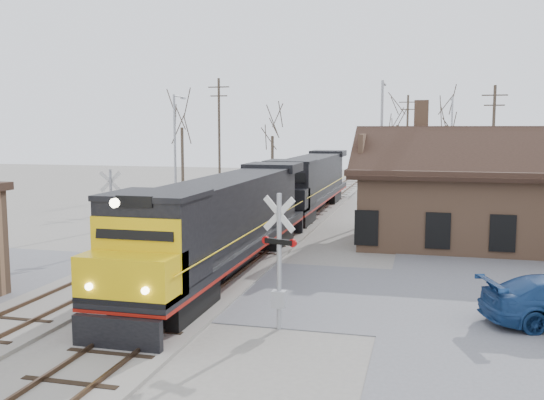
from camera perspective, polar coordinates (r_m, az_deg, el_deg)
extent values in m
plane|color=gray|center=(24.82, -5.86, -7.99)|extent=(140.00, 140.00, 0.00)
cube|color=slate|center=(24.82, -5.86, -7.96)|extent=(60.00, 9.00, 0.03)
cube|color=gray|center=(38.94, 1.73, -2.46)|extent=(3.40, 90.00, 0.12)
cube|color=#473323|center=(39.08, 0.71, -2.26)|extent=(0.08, 90.00, 0.14)
cube|color=#473323|center=(38.78, 2.77, -2.34)|extent=(0.08, 90.00, 0.14)
cube|color=gray|center=(40.14, -4.56, -2.20)|extent=(3.40, 90.00, 0.12)
cube|color=#473323|center=(40.36, -5.52, -2.01)|extent=(0.08, 90.00, 0.14)
cube|color=#473323|center=(39.90, -3.58, -2.09)|extent=(0.08, 90.00, 0.14)
cube|color=#946A4C|center=(34.99, 20.18, -0.72)|extent=(14.00, 8.00, 4.00)
cube|color=black|center=(34.79, 20.32, 2.71)|extent=(15.20, 9.20, 0.30)
cube|color=black|center=(32.46, 20.82, 4.19)|extent=(15.00, 4.71, 2.66)
cube|color=black|center=(37.03, 20.02, 4.49)|extent=(15.00, 4.71, 2.66)
cube|color=#946A4C|center=(36.03, 13.86, 7.36)|extent=(0.80, 0.80, 2.20)
cube|color=black|center=(21.02, -9.77, -9.29)|extent=(2.42, 3.87, 0.97)
cube|color=black|center=(32.62, -0.75, -3.43)|extent=(2.42, 3.87, 0.97)
cube|color=black|center=(26.55, -4.27, -4.11)|extent=(2.90, 19.37, 0.34)
cube|color=maroon|center=(26.59, -4.27, -4.56)|extent=(2.92, 19.37, 0.12)
cube|color=black|center=(27.45, -3.50, -0.57)|extent=(2.52, 14.04, 2.71)
cube|color=black|center=(19.73, -10.93, -3.59)|extent=(2.90, 2.71, 2.71)
cube|color=yellow|center=(18.46, -13.05, -6.97)|extent=(2.90, 1.74, 1.36)
cube|color=black|center=(18.04, -14.37, -12.14)|extent=(2.71, 0.25, 0.97)
cylinder|color=#FFF2CC|center=(17.28, -14.60, -0.28)|extent=(0.27, 0.10, 0.27)
cube|color=black|center=(39.60, 1.97, -1.62)|extent=(2.42, 3.87, 0.97)
cube|color=black|center=(51.87, 4.93, 0.36)|extent=(2.42, 3.87, 0.97)
cube|color=black|center=(45.63, 3.66, 0.47)|extent=(2.90, 19.37, 0.34)
cube|color=maroon|center=(45.65, 3.66, 0.20)|extent=(2.92, 19.37, 0.12)
cube|color=black|center=(46.67, 3.95, 2.46)|extent=(2.52, 14.04, 2.71)
cube|color=black|center=(38.49, 1.71, 1.55)|extent=(2.90, 2.71, 2.71)
cube|color=black|center=(36.98, 1.15, 0.06)|extent=(2.90, 1.74, 1.36)
cube|color=black|center=(36.24, 0.80, -2.40)|extent=(2.71, 0.25, 0.97)
cylinder|color=#A5A8AD|center=(19.00, 0.67, -5.85)|extent=(0.15, 0.15, 4.32)
cube|color=silver|center=(18.72, 0.68, -1.33)|extent=(1.10, 0.36, 1.13)
cube|color=silver|center=(18.72, 0.68, -1.33)|extent=(1.10, 0.36, 1.13)
cube|color=black|center=(18.87, 0.67, -3.93)|extent=(0.97, 0.42, 0.16)
cylinder|color=#B20C0C|center=(19.11, -0.59, -3.79)|extent=(0.27, 0.15, 0.26)
cylinder|color=#B20C0C|center=(18.63, 1.97, -4.07)|extent=(0.27, 0.15, 0.26)
cube|color=#A5A8AD|center=(19.29, 0.67, -9.30)|extent=(0.43, 0.32, 0.54)
cylinder|color=#A5A8AD|center=(32.21, -14.88, -0.94)|extent=(0.15, 0.15, 4.23)
cube|color=silver|center=(32.05, -14.96, 1.69)|extent=(1.03, 0.48, 1.11)
cube|color=silver|center=(32.05, -14.96, 1.69)|extent=(1.03, 0.48, 1.11)
cube|color=black|center=(32.13, -14.91, 0.18)|extent=(0.93, 0.52, 0.16)
cylinder|color=#B20C0C|center=(32.09, -14.06, 0.20)|extent=(0.26, 0.18, 0.25)
cylinder|color=#B20C0C|center=(32.18, -15.75, 0.17)|extent=(0.26, 0.18, 0.25)
cube|color=#A5A8AD|center=(32.38, -14.81, -2.98)|extent=(0.42, 0.32, 0.53)
cylinder|color=#A5A8AD|center=(43.47, -9.11, 4.09)|extent=(0.18, 0.18, 8.67)
cylinder|color=#A5A8AD|center=(44.31, -8.75, 9.62)|extent=(0.12, 1.80, 0.12)
cube|color=#A5A8AD|center=(45.05, -8.34, 9.45)|extent=(0.25, 0.50, 0.12)
cylinder|color=#A5A8AD|center=(41.86, 10.23, 4.54)|extent=(0.18, 0.18, 9.51)
cylinder|color=#A5A8AD|center=(42.84, 10.45, 10.81)|extent=(0.12, 1.80, 0.12)
cube|color=#A5A8AD|center=(43.63, 10.52, 10.60)|extent=(0.25, 0.50, 0.12)
cylinder|color=#A5A8AD|center=(59.76, 16.49, 4.88)|extent=(0.18, 0.18, 9.23)
cylinder|color=#A5A8AD|center=(60.70, 16.61, 9.16)|extent=(0.12, 1.80, 0.12)
cube|color=#A5A8AD|center=(61.50, 16.57, 9.04)|extent=(0.25, 0.50, 0.12)
cylinder|color=#382D23|center=(56.26, -4.99, 5.85)|extent=(0.24, 0.24, 10.84)
cube|color=#382D23|center=(56.38, -5.04, 10.55)|extent=(2.00, 0.10, 0.10)
cube|color=#382D23|center=(56.33, -5.03, 9.73)|extent=(1.60, 0.10, 0.10)
cylinder|color=#382D23|center=(70.04, 12.59, 5.54)|extent=(0.24, 0.24, 9.99)
cube|color=#382D23|center=(70.08, 12.68, 8.97)|extent=(2.00, 0.10, 0.10)
cube|color=#382D23|center=(70.06, 12.66, 8.32)|extent=(1.60, 0.10, 0.10)
cylinder|color=#382D23|center=(52.38, 20.05, 4.80)|extent=(0.24, 0.24, 9.74)
cube|color=#382D23|center=(52.43, 20.24, 9.24)|extent=(2.00, 0.10, 0.10)
cube|color=#382D23|center=(52.39, 20.20, 8.37)|extent=(1.60, 0.10, 0.10)
cylinder|color=#382D23|center=(60.39, -8.42, 3.75)|extent=(0.32, 0.32, 6.38)
cylinder|color=#382D23|center=(63.03, 0.04, 3.55)|extent=(0.32, 0.32, 5.51)
cylinder|color=#382D23|center=(68.96, 11.67, 4.17)|extent=(0.32, 0.32, 6.67)
cylinder|color=#382D23|center=(63.89, 16.03, 3.81)|extent=(0.32, 0.32, 6.59)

